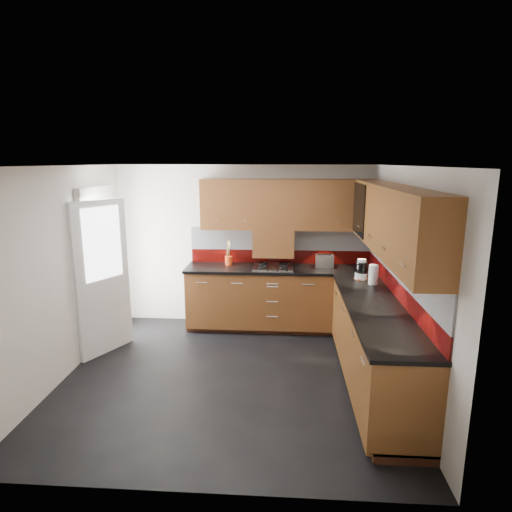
# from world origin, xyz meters

# --- Properties ---
(room) EXTENTS (4.00, 3.80, 2.64)m
(room) POSITION_xyz_m (0.00, 0.00, 1.50)
(room) COLOR black
(base_cabinets) EXTENTS (2.70, 3.20, 0.95)m
(base_cabinets) POSITION_xyz_m (1.07, 0.72, 0.44)
(base_cabinets) COLOR #573013
(base_cabinets) RESTS_ON room
(countertop) EXTENTS (2.72, 3.22, 0.04)m
(countertop) POSITION_xyz_m (1.05, 0.70, 0.92)
(countertop) COLOR black
(countertop) RESTS_ON base_cabinets
(backsplash) EXTENTS (2.70, 3.20, 0.54)m
(backsplash) POSITION_xyz_m (1.28, 0.93, 1.21)
(backsplash) COLOR #690C09
(backsplash) RESTS_ON countertop
(upper_cabinets) EXTENTS (2.50, 3.20, 0.72)m
(upper_cabinets) POSITION_xyz_m (1.23, 0.78, 1.84)
(upper_cabinets) COLOR #573013
(upper_cabinets) RESTS_ON room
(extractor_hood) EXTENTS (0.60, 0.33, 0.40)m
(extractor_hood) POSITION_xyz_m (0.45, 1.64, 1.28)
(extractor_hood) COLOR #573013
(extractor_hood) RESTS_ON room
(glass_cabinet) EXTENTS (0.32, 0.80, 0.66)m
(glass_cabinet) POSITION_xyz_m (1.71, 1.07, 1.87)
(glass_cabinet) COLOR black
(glass_cabinet) RESTS_ON room
(back_door) EXTENTS (0.42, 1.19, 2.04)m
(back_door) POSITION_xyz_m (-1.78, 0.75, 1.03)
(back_door) COLOR white
(back_door) RESTS_ON room
(gas_hob) EXTENTS (0.58, 0.51, 0.04)m
(gas_hob) POSITION_xyz_m (0.45, 1.47, 0.95)
(gas_hob) COLOR silver
(gas_hob) RESTS_ON countertop
(utensil_pot) EXTENTS (0.11, 0.11, 0.39)m
(utensil_pot) POSITION_xyz_m (-0.21, 1.60, 1.03)
(utensil_pot) COLOR red
(utensil_pot) RESTS_ON countertop
(toaster) EXTENTS (0.26, 0.17, 0.19)m
(toaster) POSITION_xyz_m (1.19, 1.57, 1.03)
(toaster) COLOR silver
(toaster) RESTS_ON countertop
(food_processor) EXTENTS (0.16, 0.16, 0.27)m
(food_processor) POSITION_xyz_m (1.61, 0.94, 1.06)
(food_processor) COLOR white
(food_processor) RESTS_ON countertop
(paper_towel) EXTENTS (0.13, 0.13, 0.25)m
(paper_towel) POSITION_xyz_m (1.72, 0.72, 1.06)
(paper_towel) COLOR white
(paper_towel) RESTS_ON countertop
(orange_cloth) EXTENTS (0.19, 0.17, 0.02)m
(orange_cloth) POSITION_xyz_m (1.62, 0.94, 0.95)
(orange_cloth) COLOR #E25219
(orange_cloth) RESTS_ON countertop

